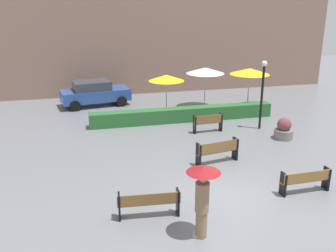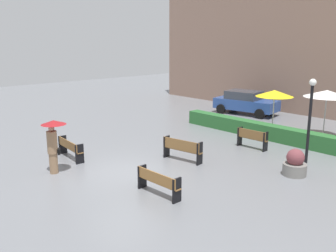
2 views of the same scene
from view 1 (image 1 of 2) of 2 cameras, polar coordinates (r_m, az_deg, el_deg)
name	(u,v)px [view 1 (image 1 of 2)]	position (r m, az deg, el deg)	size (l,w,h in m)	color
ground_plane	(228,196)	(12.98, 9.15, -10.40)	(60.00, 60.00, 0.00)	slate
bench_near_right	(306,180)	(13.62, 20.22, -7.65)	(1.81, 0.40, 0.81)	olive
bench_mid_center	(218,150)	(15.20, 7.58, -3.64)	(1.85, 0.67, 0.93)	brown
bench_back_row	(208,122)	(18.76, 6.11, 0.64)	(1.53, 0.40, 0.90)	brown
bench_near_left	(149,202)	(11.45, -2.91, -11.49)	(1.91, 0.52, 0.82)	brown
pedestrian_with_umbrella	(202,193)	(10.24, 5.25, -10.15)	(0.93, 0.93, 2.06)	#8C6B4C
planter_pot	(284,130)	(18.61, 17.16, -0.56)	(0.88, 0.88, 1.03)	slate
lamp_post	(263,87)	(19.35, 14.16, 5.74)	(0.28, 0.28, 3.49)	black
patio_umbrella_yellow	(166,78)	(21.48, -0.26, 7.32)	(2.03, 2.03, 2.29)	silver
patio_umbrella_white	(205,71)	(22.83, 5.69, 8.37)	(2.29, 2.29, 2.48)	silver
patio_umbrella_yellow_far	(250,71)	(22.57, 12.30, 8.12)	(2.31, 2.31, 2.55)	silver
hedge_strip	(183,115)	(20.45, 2.34, 1.76)	(10.10, 0.70, 0.75)	#28602D
building_facade	(142,24)	(26.88, -3.91, 15.14)	(28.00, 1.20, 9.49)	#846656
parked_car	(94,93)	(24.00, -11.10, 4.99)	(4.42, 2.49, 1.57)	#28478C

